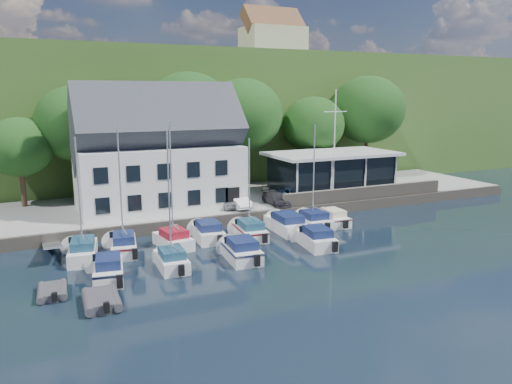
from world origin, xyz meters
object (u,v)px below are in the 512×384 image
boat_r1_2 (172,189)px  boat_r2_3 (316,237)px  boat_r1_3 (207,230)px  boat_r2_1 (169,205)px  boat_r1_5 (286,222)px  boat_r1_4 (249,182)px  boat_r1_6 (314,174)px  boat_r1_7 (332,217)px  boat_r2_2 (241,249)px  flagpole (334,145)px  dinghy_1 (101,298)px  harbor_building (158,159)px  boat_r1_1 (121,190)px  boat_r1_0 (79,194)px  car_white (238,200)px  club_pavilion (331,172)px  car_dgrey (276,198)px  dinghy_0 (52,290)px  car_blue (294,194)px  car_silver (227,201)px  boat_r2_0 (108,267)px

boat_r1_2 → boat_r2_3: (9.58, -4.17, -3.59)m
boat_r1_3 → boat_r2_1: 7.46m
boat_r1_5 → boat_r2_3: bearing=-87.2°
boat_r1_4 → boat_r1_3: bearing=170.8°
boat_r1_6 → boat_r1_7: size_ratio=1.69×
boat_r1_3 → boat_r2_2: size_ratio=1.01×
flagpole → boat_r2_1: bearing=-151.9°
boat_r1_4 → dinghy_1: boat_r1_4 is taller
boat_r1_2 → boat_r1_6: boat_r1_6 is taller
boat_r1_6 → harbor_building: bearing=142.9°
boat_r1_1 → boat_r1_2: bearing=6.9°
boat_r1_0 → boat_r2_1: 6.53m
car_white → boat_r1_1: size_ratio=0.43×
club_pavilion → boat_r1_5: bearing=-139.0°
car_dgrey → boat_r1_0: size_ratio=0.43×
boat_r1_3 → boat_r1_5: (6.64, -0.43, 0.02)m
boat_r1_2 → boat_r2_1: size_ratio=1.04×
club_pavilion → boat_r1_0: bearing=-160.7°
boat_r1_5 → dinghy_0: (-18.10, -6.23, -0.45)m
car_blue → boat_r1_1: boat_r1_1 is taller
harbor_building → car_silver: harbor_building is taller
car_blue → dinghy_1: 24.83m
car_white → boat_r2_2: size_ratio=0.68×
car_dgrey → car_blue: size_ratio=1.09×
car_white → boat_r1_1: (-11.18, -5.87, 2.90)m
car_dgrey → club_pavilion: bearing=22.2°
car_blue → boat_r2_0: size_ratio=0.64×
club_pavilion → car_white: bearing=-166.3°
boat_r2_3 → club_pavilion: bearing=60.5°
boat_r1_3 → boat_r2_0: 9.88m
harbor_building → dinghy_0: harbor_building is taller
car_white → boat_r1_0: size_ratio=0.43×
boat_r1_4 → boat_r1_7: 8.86m
car_silver → boat_r1_6: (5.34, -6.06, 2.93)m
flagpole → boat_r1_2: (-17.54, -5.76, -1.90)m
boat_r1_0 → boat_r2_1: bearing=-30.3°
boat_r1_2 → dinghy_0: size_ratio=3.20×
boat_r1_2 → boat_r1_4: bearing=-8.8°
boat_r1_5 → boat_r2_2: boat_r1_5 is taller
car_silver → boat_r1_7: size_ratio=0.67×
car_dgrey → boat_r1_2: size_ratio=0.45×
harbor_building → car_white: 8.02m
boat_r2_1 → boat_r2_3: boat_r2_1 is taller
boat_r1_5 → boat_r1_1: bearing=-176.4°
boat_r1_1 → boat_r1_5: 13.65m
car_blue → flagpole: 6.11m
car_dgrey → boat_r2_1: 16.26m
boat_r1_3 → boat_r1_7: bearing=4.3°
boat_r1_6 → dinghy_0: boat_r1_6 is taller
boat_r2_2 → boat_r2_3: size_ratio=1.02×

